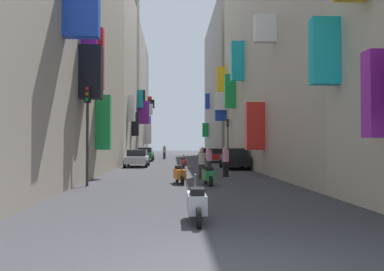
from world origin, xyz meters
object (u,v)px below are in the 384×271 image
parked_car_black (234,158)px  parked_car_green (145,154)px  scooter_orange (180,174)px  pedestrian_near_right (209,161)px  parked_car_red (214,155)px  traffic_light_near_corner (228,133)px  pedestrian_near_left (226,161)px  parked_car_silver (137,158)px  pedestrian_far_away (203,157)px  scooter_silver (197,203)px  scooter_black (151,154)px  pedestrian_crossing (202,164)px  scooter_red (183,163)px  pedestrian_mid_street (164,152)px  traffic_light_far_corner (87,118)px  parked_car_blue (207,153)px  scooter_green (208,175)px

parked_car_black → parked_car_green: 15.56m
scooter_orange → pedestrian_near_right: (1.89, 4.76, 0.41)m
parked_car_red → traffic_light_near_corner: 4.10m
pedestrian_near_right → pedestrian_near_left: bearing=-53.9°
parked_car_silver → pedestrian_far_away: pedestrian_far_away is taller
scooter_silver → traffic_light_near_corner: (4.76, 26.27, 2.47)m
parked_car_black → pedestrian_near_right: size_ratio=2.55×
parked_car_silver → scooter_black: bearing=90.0°
pedestrian_crossing → traffic_light_near_corner: (3.76, 15.24, 2.12)m
parked_car_green → traffic_light_near_corner: 10.58m
scooter_red → pedestrian_near_left: pedestrian_near_left is taller
scooter_silver → pedestrian_mid_street: size_ratio=1.14×
parked_car_silver → scooter_red: 4.69m
scooter_red → traffic_light_far_corner: bearing=-112.3°
scooter_red → pedestrian_crossing: size_ratio=1.21×
traffic_light_far_corner → traffic_light_near_corner: bearing=63.5°
scooter_silver → pedestrian_crossing: 11.08m
parked_car_blue → pedestrian_crossing: 25.88m
scooter_silver → scooter_orange: (-0.26, 8.62, -0.00)m
scooter_green → traffic_light_near_corner: traffic_light_near_corner is taller
scooter_red → traffic_light_far_corner: size_ratio=0.44×
scooter_silver → scooter_red: bearing=89.3°
parked_car_green → pedestrian_mid_street: (2.02, 4.98, 0.08)m
parked_car_red → scooter_green: parked_car_red is taller
parked_car_silver → traffic_light_near_corner: traffic_light_near_corner is taller
scooter_red → pedestrian_crossing: (0.77, -8.16, 0.35)m
parked_car_silver → parked_car_green: bearing=90.5°
pedestrian_far_away → pedestrian_mid_street: bearing=101.7°
parked_car_silver → scooter_silver: 22.23m
pedestrian_mid_street → traffic_light_far_corner: (-2.81, -29.53, 2.20)m
pedestrian_near_left → pedestrian_far_away: 8.42m
parked_car_green → parked_car_red: parked_car_green is taller
pedestrian_near_right → scooter_green: bearing=-96.0°
parked_car_black → traffic_light_far_corner: size_ratio=0.99×
parked_car_red → scooter_silver: size_ratio=2.03×
scooter_black → pedestrian_near_left: (6.08, -30.40, 0.44)m
parked_car_blue → pedestrian_crossing: bearing=-95.9°
traffic_light_far_corner → scooter_orange: bearing=11.4°
traffic_light_near_corner → parked_car_red: bearing=106.0°
scooter_red → scooter_green: same height
scooter_red → scooter_silver: same height
parked_car_red → pedestrian_crossing: (-2.80, -18.58, 0.06)m
pedestrian_near_right → parked_car_black: bearing=65.5°
parked_car_blue → pedestrian_near_left: bearing=-92.7°
parked_car_blue → scooter_green: size_ratio=2.19×
parked_car_blue → scooter_green: parked_car_blue is taller
parked_car_green → traffic_light_far_corner: size_ratio=0.93×
scooter_black → scooter_orange: bearing=-84.4°
parked_car_green → pedestrian_mid_street: bearing=68.0°
scooter_red → scooter_orange: (-0.48, -10.56, -0.00)m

